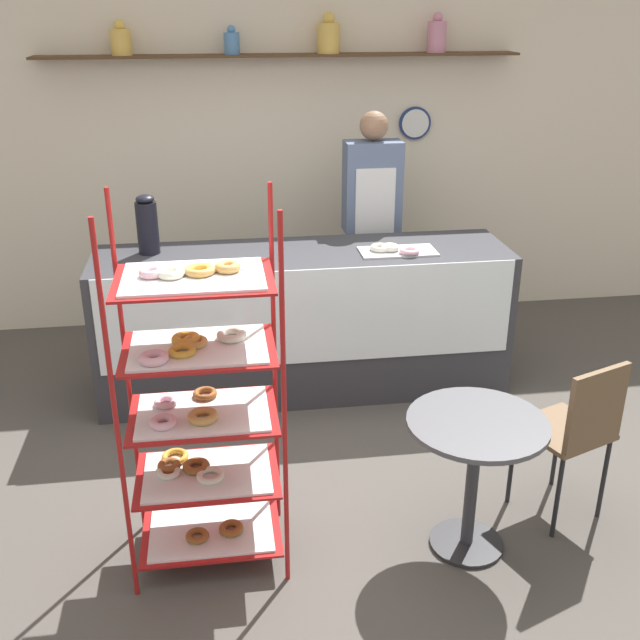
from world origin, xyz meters
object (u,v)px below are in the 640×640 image
object	(u,v)px
pastry_rack	(201,407)
person_worker	(371,223)
cafe_chair	(578,425)
cafe_table	(475,454)
coffee_carafe	(147,225)
donut_tray_counter	(395,250)

from	to	relation	value
pastry_rack	person_worker	distance (m)	2.57
person_worker	cafe_chair	size ratio (longest dim) A/B	1.98
person_worker	pastry_rack	bearing A→B (deg)	-118.81
cafe_table	coffee_carafe	bearing A→B (deg)	129.84
cafe_chair	cafe_table	bearing A→B (deg)	-8.29
donut_tray_counter	coffee_carafe	bearing A→B (deg)	171.96
cafe_chair	donut_tray_counter	size ratio (longest dim) A/B	1.82
cafe_table	donut_tray_counter	xyz separation A→B (m)	(-0.00, 1.66, 0.47)
pastry_rack	coffee_carafe	distance (m)	1.82
cafe_chair	coffee_carafe	world-z (taller)	coffee_carafe
pastry_rack	person_worker	bearing A→B (deg)	61.19
pastry_rack	cafe_chair	world-z (taller)	pastry_rack
donut_tray_counter	person_worker	bearing A→B (deg)	90.58
pastry_rack	coffee_carafe	xyz separation A→B (m)	(-0.32, 1.75, 0.35)
pastry_rack	cafe_table	xyz separation A→B (m)	(1.25, -0.13, -0.28)
person_worker	coffee_carafe	distance (m)	1.64
coffee_carafe	pastry_rack	bearing A→B (deg)	-79.65
person_worker	cafe_table	size ratio (longest dim) A/B	2.51
person_worker	donut_tray_counter	size ratio (longest dim) A/B	3.60
pastry_rack	cafe_chair	xyz separation A→B (m)	(1.81, 0.01, -0.25)
pastry_rack	donut_tray_counter	bearing A→B (deg)	50.93
coffee_carafe	cafe_table	bearing A→B (deg)	-50.16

